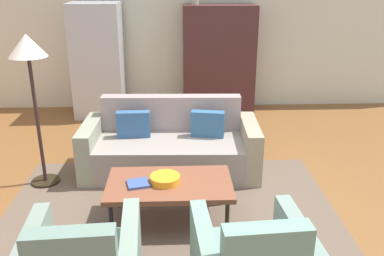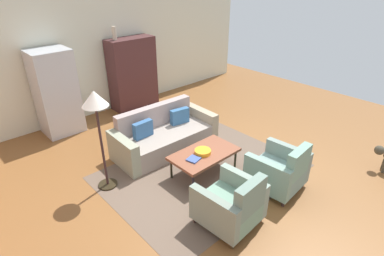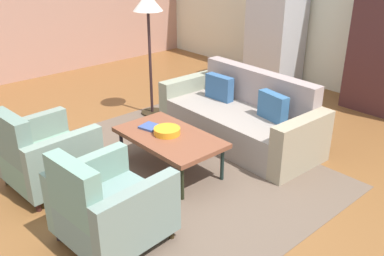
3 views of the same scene
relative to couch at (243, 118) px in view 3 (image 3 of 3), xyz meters
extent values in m
plane|color=brown|center=(0.24, -1.22, -0.29)|extent=(11.04, 11.04, 0.00)
cube|color=beige|center=(0.24, 2.61, 1.11)|extent=(9.20, 0.12, 2.80)
cube|color=tan|center=(-4.36, -1.22, 1.11)|extent=(0.12, 7.66, 2.80)
cube|color=brown|center=(0.00, -1.14, -0.28)|extent=(3.40, 2.60, 0.01)
cube|color=gray|center=(0.00, -0.09, -0.08)|extent=(1.77, 0.95, 0.42)
cube|color=gray|center=(0.01, 0.27, 0.14)|extent=(1.74, 0.23, 0.86)
cube|color=tan|center=(0.96, -0.12, 0.02)|extent=(0.21, 0.91, 0.62)
cube|color=gray|center=(-0.96, -0.06, 0.02)|extent=(0.21, 0.91, 0.62)
cube|color=#335F8B|center=(0.45, 0.00, 0.29)|extent=(0.41, 0.19, 0.32)
cube|color=#335A89|center=(-0.45, 0.03, 0.29)|extent=(0.40, 0.13, 0.32)
cylinder|color=black|center=(-0.53, -0.91, -0.10)|extent=(0.04, 0.04, 0.38)
cylinder|color=black|center=(0.53, -0.91, -0.10)|extent=(0.04, 0.04, 0.38)
cylinder|color=black|center=(-0.53, -1.47, -0.10)|extent=(0.04, 0.04, 0.38)
cylinder|color=black|center=(0.53, -1.47, -0.10)|extent=(0.04, 0.04, 0.38)
cube|color=brown|center=(0.00, -1.19, 0.12)|extent=(1.20, 0.70, 0.05)
cylinder|color=#2C201C|center=(-0.96, -1.97, -0.24)|extent=(0.05, 0.05, 0.10)
cylinder|color=#392B22|center=(-0.28, -1.93, -0.24)|extent=(0.05, 0.05, 0.10)
cylinder|color=#322714|center=(-0.92, -2.65, -0.24)|extent=(0.05, 0.05, 0.10)
cylinder|color=#3A1B17|center=(-0.24, -2.60, -0.24)|extent=(0.05, 0.05, 0.10)
cube|color=gray|center=(-0.60, -2.29, -0.04)|extent=(0.61, 0.83, 0.30)
cube|color=slate|center=(-0.58, -2.62, 0.20)|extent=(0.57, 0.17, 0.78)
cube|color=gray|center=(-0.94, -2.31, 0.09)|extent=(0.17, 0.81, 0.56)
cube|color=gray|center=(-0.26, -2.27, 0.09)|extent=(0.17, 0.81, 0.56)
cylinder|color=#3A2714|center=(0.23, -1.97, -0.24)|extent=(0.05, 0.05, 0.10)
cylinder|color=#322613|center=(0.91, -1.92, -0.24)|extent=(0.05, 0.05, 0.10)
cylinder|color=#322220|center=(0.28, -2.65, -0.24)|extent=(0.05, 0.05, 0.10)
cube|color=gray|center=(0.60, -2.29, -0.04)|extent=(0.62, 0.84, 0.30)
cube|color=gray|center=(0.62, -2.62, 0.20)|extent=(0.57, 0.18, 0.78)
cube|color=gray|center=(0.26, -2.31, 0.09)|extent=(0.18, 0.81, 0.56)
cube|color=gray|center=(0.94, -2.26, 0.09)|extent=(0.18, 0.81, 0.56)
cylinder|color=orange|center=(-0.04, -1.19, 0.18)|extent=(0.29, 0.29, 0.07)
cube|color=#3A5191|center=(-0.30, -1.23, 0.15)|extent=(0.24, 0.23, 0.02)
cube|color=#362317|center=(0.50, 2.51, 0.61)|extent=(0.56, 0.01, 1.51)
cube|color=#B7BABF|center=(-1.21, 2.16, 0.64)|extent=(0.80, 0.70, 1.85)
cylinder|color=#99999E|center=(-1.16, 2.53, 0.73)|extent=(0.02, 0.02, 0.70)
cylinder|color=black|center=(-1.47, -0.33, -0.27)|extent=(0.32, 0.32, 0.03)
cylinder|color=#311E20|center=(-1.47, -0.33, 0.47)|extent=(0.04, 0.04, 1.45)
cone|color=silver|center=(-1.47, -0.33, 1.31)|extent=(0.40, 0.40, 0.24)
camera|label=1|loc=(0.08, -4.75, 2.06)|focal=39.21mm
camera|label=2|loc=(-3.27, -4.40, 3.02)|focal=28.69mm
camera|label=3|loc=(3.20, -3.75, 2.08)|focal=39.42mm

